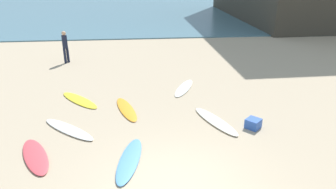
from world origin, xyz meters
The scene contains 10 objects.
ocean_water centered at (0.00, 36.63, 0.04)m, with size 120.00×40.00×0.08m, color slate.
surfboard_0 centered at (1.19, 6.65, 0.04)m, with size 0.51×2.19×0.07m, color white.
surfboard_1 centered at (-3.19, 5.73, 0.03)m, with size 0.56×2.31×0.07m, color yellow.
surfboard_2 centered at (-1.29, 4.70, 0.03)m, with size 0.51×2.25×0.07m, color orange.
surfboard_3 centered at (-3.16, 3.29, 0.04)m, with size 0.49×2.39×0.08m, color white.
surfboard_4 centered at (-1.13, 1.31, 0.04)m, with size 0.55×2.28×0.09m, color #5293D1.
surfboard_5 centered at (1.83, 3.39, 0.04)m, with size 0.53×2.40×0.09m, color silver.
surfboard_6 centered at (-3.81, 1.78, 0.04)m, with size 0.60×2.11×0.08m, color #DF4850.
beachgoer_near centered at (-4.71, 11.19, 0.99)m, with size 0.39×0.39×1.76m.
beach_cooler centered at (2.99, 2.87, 0.16)m, with size 0.44×0.43×0.32m, color #2D56B2.
Camera 1 is at (-0.78, -6.20, 5.14)m, focal length 33.76 mm.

